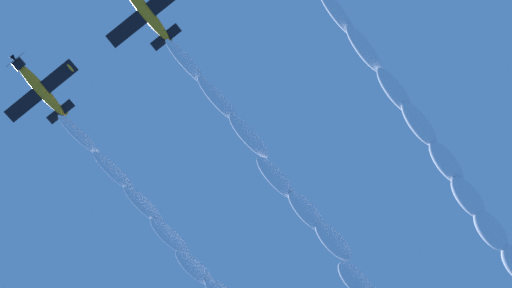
# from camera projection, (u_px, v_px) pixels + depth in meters

# --- Properties ---
(airplane_left_wingman) EXTENTS (7.70, 8.55, 2.74)m
(airplane_left_wingman) POSITION_uv_depth(u_px,v_px,m) (143.00, 9.00, 65.86)
(airplane_left_wingman) COLOR orange
(airplane_right_wingman) EXTENTS (7.72, 8.53, 2.61)m
(airplane_right_wingman) POSITION_uv_depth(u_px,v_px,m) (39.00, 87.00, 71.38)
(airplane_right_wingman) COLOR orange
(smoke_trail_lead) EXTENTS (41.05, 16.40, 6.33)m
(smoke_trail_lead) POSITION_uv_depth(u_px,v_px,m) (450.00, 170.00, 71.02)
(smoke_trail_lead) COLOR white
(smoke_trail_left_wingman) EXTENTS (40.92, 16.33, 6.20)m
(smoke_trail_left_wingman) POSITION_uv_depth(u_px,v_px,m) (337.00, 250.00, 73.12)
(smoke_trail_left_wingman) COLOR white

